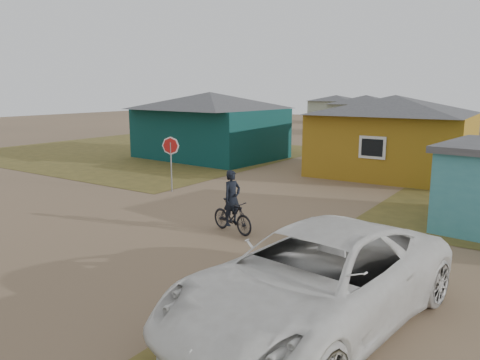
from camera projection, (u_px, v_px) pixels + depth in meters
name	position (u px, v px, depth m)	size (l,w,h in m)	color
ground	(156.00, 238.00, 13.40)	(120.00, 120.00, 0.00)	#7D6348
grass_nw	(142.00, 151.00, 31.68)	(20.00, 18.00, 0.00)	brown
house_teal	(210.00, 124.00, 28.65)	(8.93, 7.08, 4.00)	#08312F
house_yellow	(393.00, 134.00, 22.98)	(7.72, 6.76, 3.90)	#976D17
house_pale_west	(365.00, 114.00, 43.93)	(7.04, 6.15, 3.60)	#97A28B
house_pale_north	(336.00, 108.00, 58.10)	(6.28, 5.81, 3.40)	#97A28B
stop_sign	(171.00, 151.00, 19.09)	(0.75, 0.07, 2.29)	gray
cyclist	(232.00, 210.00, 13.79)	(1.72, 0.83, 1.87)	black
vehicle	(315.00, 280.00, 8.26)	(2.93, 6.35, 1.76)	white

